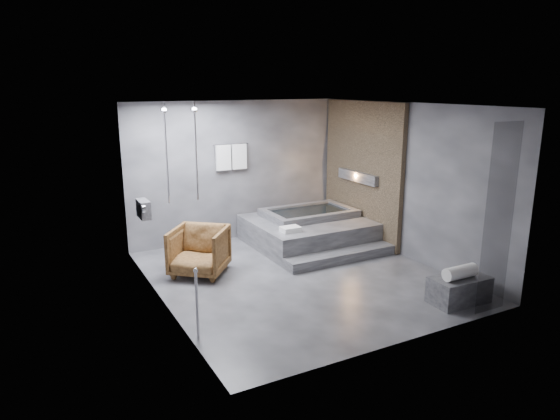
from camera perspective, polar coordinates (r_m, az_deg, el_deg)
room at (r=8.31m, az=3.73°, el=4.64°), size 5.00×5.04×2.82m
tub_deck at (r=9.98m, az=3.16°, el=-2.45°), size 2.20×2.00×0.50m
tub_step at (r=9.09m, az=7.00°, el=-5.28°), size 2.20×0.36×0.18m
concrete_bench at (r=7.82m, az=19.78°, el=-8.57°), size 0.88×0.51×0.39m
driftwood_chair at (r=8.46m, az=-9.23°, el=-4.63°), size 1.23×1.23×0.81m
rolled_towel at (r=7.66m, az=19.90°, el=-6.70°), size 0.54×0.20×0.19m
deck_towel at (r=9.07m, az=1.20°, el=-2.20°), size 0.35×0.26×0.09m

